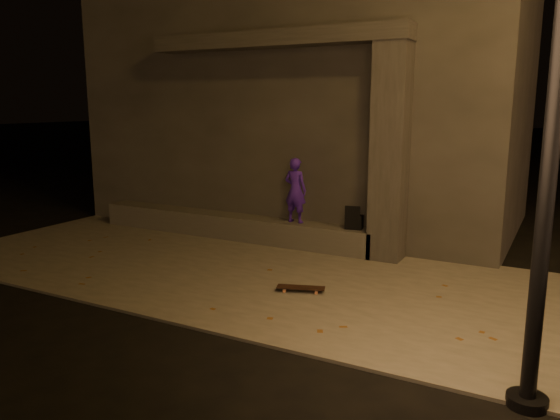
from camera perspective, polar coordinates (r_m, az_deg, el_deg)
The scene contains 9 objects.
ground at distance 7.23m, azimuth -11.72°, elevation -10.77°, with size 120.00×120.00×0.00m, color black.
sidewalk at distance 8.75m, azimuth -3.27°, elevation -6.50°, with size 11.00×4.40×0.04m, color #615D55.
building at distance 12.78m, azimuth 3.42°, elevation 10.85°, with size 9.00×5.10×5.22m.
ledge at distance 10.89m, azimuth -5.21°, elevation -1.66°, with size 6.00×0.55×0.45m, color #514F49.
column at distance 9.28m, azimuth 11.43°, elevation 5.80°, with size 0.55×0.55×3.60m, color #353330.
canopy at distance 10.21m, azimuth -0.50°, elevation 17.39°, with size 5.00×0.70×0.28m, color #353330.
skateboarder at distance 10.02m, azimuth 1.63°, elevation 2.07°, with size 0.44×0.29×1.20m, color #3E1AAD.
backpack at distance 9.65m, azimuth 7.75°, elevation -1.13°, with size 0.33×0.24×0.42m.
skateboard at distance 7.79m, azimuth 2.19°, elevation -8.12°, with size 0.70×0.38×0.07m.
Camera 1 is at (4.38, -5.10, 2.67)m, focal length 35.00 mm.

